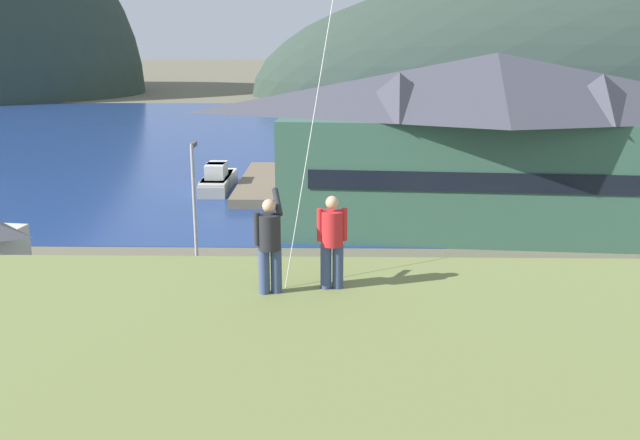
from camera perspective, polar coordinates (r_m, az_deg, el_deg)
The scene contains 20 objects.
ground_plane at distance 23.85m, azimuth -2.44°, elevation -15.20°, with size 600.00×600.00×0.00m, color #66604C.
parking_lot_pad at distance 28.26m, azimuth -1.82°, elevation -10.02°, with size 40.00×20.00×0.10m, color slate.
bay_water at distance 81.47m, azimuth 0.13°, elevation 6.52°, with size 360.00×84.00×0.03m, color navy.
far_hill_east_peak at distance 150.16m, azimuth 22.77°, elevation 9.25°, with size 141.23×54.01×49.10m, color #2D3D33.
harbor_lodge at distance 43.90m, azimuth 13.77°, elevation 6.33°, with size 27.36×11.09×10.80m.
storage_shed_waterside at distance 44.90m, azimuth 1.80°, elevation 2.93°, with size 6.13×6.16×5.05m.
wharf_dock at distance 56.33m, azimuth -4.77°, elevation 3.00°, with size 3.20×14.54×0.70m.
moored_boat_wharfside at distance 55.51m, azimuth -8.36°, elevation 3.10°, with size 2.21×6.48×2.16m.
moored_boat_outer_mooring at distance 55.59m, azimuth -1.32°, elevation 3.28°, with size 2.91×6.96×2.16m.
moored_boat_inner_slip at distance 56.21m, azimuth -8.20°, elevation 3.26°, with size 2.18×6.26×2.16m.
parked_car_corner_spot at distance 30.35m, azimuth -10.34°, elevation -6.37°, with size 4.26×2.16×1.82m.
parked_car_front_row_end at distance 30.01m, azimuth 2.29°, elevation -6.38°, with size 4.23×2.11×1.82m.
parked_car_front_row_red at distance 26.03m, azimuth 24.08°, elevation -11.24°, with size 4.30×2.25×1.82m.
parked_car_mid_row_far at distance 30.87m, azimuth -19.29°, elevation -6.63°, with size 4.33×2.33×1.82m.
parked_car_lone_by_shed at distance 23.00m, azimuth 1.60°, elevation -13.37°, with size 4.22×2.10×1.82m.
parked_car_back_row_left at distance 24.10m, azimuth -10.21°, elevation -12.23°, with size 4.20×2.07×1.82m.
parked_car_mid_row_center at distance 30.69m, azimuth 12.83°, elevation -6.26°, with size 4.27×2.19×1.82m.
parking_light_pole at distance 32.71m, azimuth -10.07°, elevation 0.93°, with size 0.24×0.78×7.08m.
person_kite_flyer at distance 12.59m, azimuth -4.10°, elevation -1.80°, with size 0.52×0.70×1.86m.
person_companion at distance 12.80m, azimuth 0.98°, elevation -1.56°, with size 0.55×0.40×1.74m.
Camera 1 is at (1.38, -20.58, 11.98)m, focal length 39.63 mm.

